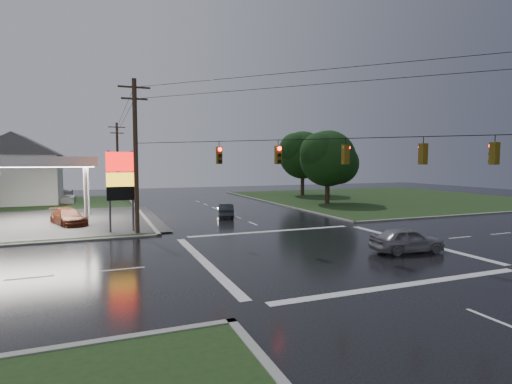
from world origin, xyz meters
name	(u,v)px	position (x,y,z in m)	size (l,w,h in m)	color
ground	(321,251)	(0.00, 0.00, 0.00)	(120.00, 120.00, 0.00)	black
grass_ne	(385,198)	(26.00, 26.00, 0.04)	(36.00, 36.00, 0.08)	black
pylon_sign	(121,178)	(-10.50, 10.50, 4.01)	(2.00, 0.35, 6.00)	#59595E
utility_pole_nw	(136,154)	(-9.50, 9.50, 5.72)	(2.20, 0.32, 11.00)	#382619
utility_pole_n	(118,160)	(-9.50, 38.00, 5.47)	(2.20, 0.32, 10.50)	#382619
traffic_signals	(323,139)	(0.02, -0.02, 6.48)	(26.87, 26.87, 1.47)	black
house_near	(20,168)	(-20.95, 36.00, 4.41)	(11.05, 8.48, 8.60)	silver
house_far	(27,167)	(-21.95, 48.00, 4.41)	(11.05, 8.48, 8.60)	silver
tree_ne_near	(329,159)	(14.14, 21.99, 5.56)	(7.99, 6.80, 8.98)	black
tree_ne_far	(304,155)	(17.15, 33.99, 6.18)	(8.46, 7.20, 9.80)	black
car_north	(226,210)	(-0.97, 15.67, 0.64)	(1.35, 3.88, 1.28)	#21252A
car_crossing	(407,240)	(4.38, -2.18, 0.72)	(1.71, 4.24, 1.45)	gray
car_pump	(68,217)	(-14.38, 15.68, 0.67)	(1.89, 4.64, 1.35)	#582514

